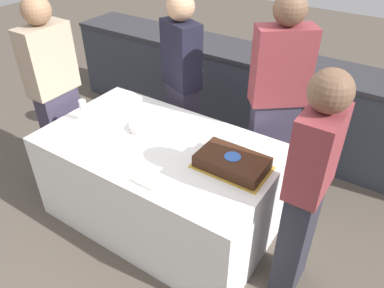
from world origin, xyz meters
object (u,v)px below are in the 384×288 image
Objects in this scene: person_cutting_cake at (276,104)px; person_seated_right at (307,190)px; person_seated_left at (55,92)px; wine_glass at (83,107)px; plate_stack at (144,127)px; person_standing_back at (182,83)px; cake at (232,162)px.

person_seated_right is (0.51, -0.73, -0.07)m from person_cutting_cake.
wine_glass is at bearing -100.58° from person_seated_left.
plate_stack is 0.14× the size of person_standing_back.
cake reaches higher than plate_stack.
person_cutting_cake is 1.06× the size of person_seated_left.
plate_stack is 0.50m from wine_glass.
person_seated_left is at bearing -14.94° from person_cutting_cake.
person_cutting_cake is 0.89m from person_seated_right.
person_seated_right is at bearing 86.56° from person_cutting_cake.
person_seated_right is at bearing 174.72° from person_standing_back.
person_seated_right is (2.18, 0.00, -0.02)m from person_seated_left.
cake is at bearing -88.65° from person_seated_left.
person_standing_back reaches higher than plate_stack.
plate_stack is 0.90m from person_seated_left.
person_cutting_cake is at bearing -66.44° from person_seated_left.
cake is 2.69× the size of wine_glass.
person_standing_back is (-0.88, 0.69, 0.06)m from cake.
plate_stack is 1.30m from person_seated_right.
cake is at bearing 164.27° from person_standing_back.
wine_glass is 0.11× the size of person_standing_back.
person_cutting_cake is at bearing 39.44° from plate_stack.
person_cutting_cake reaches higher than cake.
wine_glass reaches higher than cake.
person_seated_left reaches higher than cake.
wine_glass is at bearing -174.57° from cake.
person_seated_right is (1.76, 0.08, -0.04)m from wine_glass.
wine_glass is at bearing -5.56° from person_cutting_cake.
wine_glass is 0.89m from person_standing_back.
cake is 1.67m from person_seated_left.
cake is 0.52m from person_seated_right.
person_seated_left is at bearing -90.00° from person_seated_right.
person_seated_right reaches higher than plate_stack.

